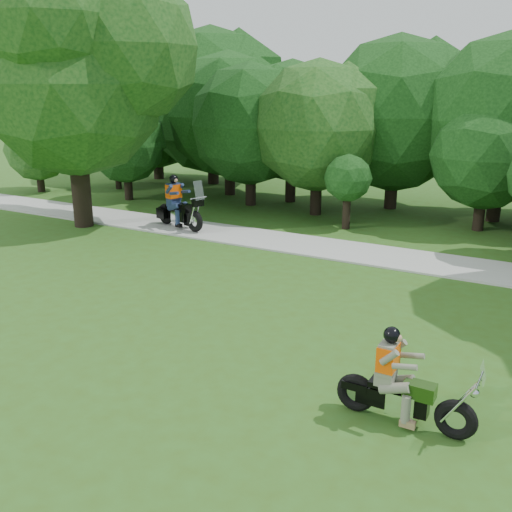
% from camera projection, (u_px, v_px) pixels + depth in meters
% --- Properties ---
extents(ground, '(100.00, 100.00, 0.00)m').
position_uv_depth(ground, '(235.00, 362.00, 10.62)').
color(ground, '#325317').
rests_on(ground, ground).
extents(walkway, '(60.00, 2.20, 0.06)m').
position_uv_depth(walkway, '(373.00, 255.00, 17.29)').
color(walkway, '#A8A8A3').
rests_on(walkway, ground).
extents(tree_line, '(40.25, 12.09, 7.88)m').
position_uv_depth(tree_line, '(466.00, 119.00, 21.45)').
color(tree_line, black).
rests_on(tree_line, ground).
extents(big_tree_west, '(8.64, 6.56, 9.96)m').
position_uv_depth(big_tree_west, '(77.00, 62.00, 19.66)').
color(big_tree_west, black).
rests_on(big_tree_west, ground).
extents(chopper_motorcycle, '(2.15, 0.57, 1.54)m').
position_uv_depth(chopper_motorcycle, '(398.00, 389.00, 8.56)').
color(chopper_motorcycle, black).
rests_on(chopper_motorcycle, ground).
extents(touring_motorcycle, '(2.43, 1.22, 1.88)m').
position_uv_depth(touring_motorcycle, '(177.00, 209.00, 20.36)').
color(touring_motorcycle, black).
rests_on(touring_motorcycle, walkway).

